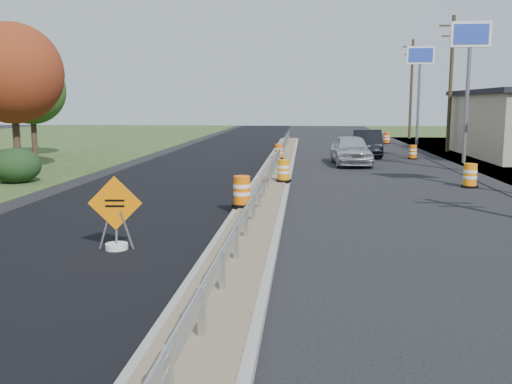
# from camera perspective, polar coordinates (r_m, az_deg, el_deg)

# --- Properties ---
(ground) EXTENTS (140.00, 140.00, 0.00)m
(ground) POSITION_cam_1_polar(r_m,az_deg,el_deg) (17.85, 0.32, -2.18)
(ground) COLOR black
(ground) RESTS_ON ground
(milled_overlay) EXTENTS (7.20, 120.00, 0.01)m
(milled_overlay) POSITION_cam_1_polar(r_m,az_deg,el_deg) (28.28, -6.98, 1.87)
(milled_overlay) COLOR black
(milled_overlay) RESTS_ON ground
(median) EXTENTS (1.60, 55.00, 0.23)m
(median) POSITION_cam_1_polar(r_m,az_deg,el_deg) (25.72, 1.74, 1.47)
(median) COLOR gray
(median) RESTS_ON ground
(guardrail) EXTENTS (0.10, 46.15, 0.72)m
(guardrail) POSITION_cam_1_polar(r_m,az_deg,el_deg) (26.64, 1.87, 3.06)
(guardrail) COLOR silver
(guardrail) RESTS_ON median
(pylon_sign_mid) EXTENTS (2.20, 0.30, 7.90)m
(pylon_sign_mid) POSITION_cam_1_polar(r_m,az_deg,el_deg) (34.82, 20.61, 13.36)
(pylon_sign_mid) COLOR slate
(pylon_sign_mid) RESTS_ON ground
(pylon_sign_north) EXTENTS (2.20, 0.30, 7.90)m
(pylon_sign_north) POSITION_cam_1_polar(r_m,az_deg,el_deg) (48.43, 16.09, 12.16)
(pylon_sign_north) COLOR slate
(pylon_sign_north) RESTS_ON ground
(utility_pole_nmid) EXTENTS (1.90, 0.26, 9.40)m
(utility_pole_nmid) POSITION_cam_1_polar(r_m,az_deg,el_deg) (42.71, 18.90, 10.44)
(utility_pole_nmid) COLOR #473523
(utility_pole_nmid) RESTS_ON ground
(utility_pole_north) EXTENTS (1.90, 0.26, 9.40)m
(utility_pole_north) POSITION_cam_1_polar(r_m,az_deg,el_deg) (57.38, 15.27, 10.08)
(utility_pole_north) COLOR #473523
(utility_pole_north) RESTS_ON ground
(hedge_north) EXTENTS (2.09, 2.09, 1.52)m
(hedge_north) POSITION_cam_1_polar(r_m,az_deg,el_deg) (26.67, -22.85, 2.45)
(hedge_north) COLOR black
(hedge_north) RESTS_ON ground
(tree_near_red) EXTENTS (4.95, 4.95, 7.35)m
(tree_near_red) POSITION_cam_1_polar(r_m,az_deg,el_deg) (31.04, -23.18, 10.84)
(tree_near_red) COLOR #473523
(tree_near_red) RESTS_ON ground
(tree_near_back) EXTENTS (4.29, 4.29, 6.37)m
(tree_near_back) POSITION_cam_1_polar(r_m,az_deg,el_deg) (39.51, -21.54, 9.41)
(tree_near_back) COLOR #473523
(tree_near_back) RESTS_ON ground
(caution_sign) EXTENTS (1.27, 0.53, 1.76)m
(caution_sign) POSITION_cam_1_polar(r_m,az_deg,el_deg) (13.81, -13.82, -3.84)
(caution_sign) COLOR white
(caution_sign) RESTS_ON ground
(barrel_median_near) EXTENTS (0.66, 0.66, 0.96)m
(barrel_median_near) POSITION_cam_1_polar(r_m,az_deg,el_deg) (17.73, -1.43, 0.00)
(barrel_median_near) COLOR black
(barrel_median_near) RESTS_ON median
(barrel_median_mid) EXTENTS (0.62, 0.62, 0.90)m
(barrel_median_mid) POSITION_cam_1_polar(r_m,az_deg,el_deg) (23.44, 2.79, 2.10)
(barrel_median_mid) COLOR black
(barrel_median_mid) RESTS_ON median
(barrel_median_far) EXTENTS (0.58, 0.58, 0.85)m
(barrel_median_far) POSITION_cam_1_polar(r_m,az_deg,el_deg) (33.11, 2.29, 4.04)
(barrel_median_far) COLOR black
(barrel_median_far) RESTS_ON median
(barrel_shoulder_near) EXTENTS (0.67, 0.67, 0.99)m
(barrel_shoulder_near) POSITION_cam_1_polar(r_m,az_deg,el_deg) (24.91, 20.63, 1.51)
(barrel_shoulder_near) COLOR black
(barrel_shoulder_near) RESTS_ON ground
(barrel_shoulder_mid) EXTENTS (0.59, 0.59, 0.87)m
(barrel_shoulder_mid) POSITION_cam_1_polar(r_m,az_deg,el_deg) (36.51, 15.40, 3.84)
(barrel_shoulder_mid) COLOR black
(barrel_shoulder_mid) RESTS_ON ground
(barrel_shoulder_far) EXTENTS (0.66, 0.66, 0.97)m
(barrel_shoulder_far) POSITION_cam_1_polar(r_m,az_deg,el_deg) (49.72, 12.94, 5.25)
(barrel_shoulder_far) COLOR black
(barrel_shoulder_far) RESTS_ON ground
(car_silver) EXTENTS (2.28, 5.04, 1.68)m
(car_silver) POSITION_cam_1_polar(r_m,az_deg,el_deg) (32.34, 9.47, 4.18)
(car_silver) COLOR silver
(car_silver) RESTS_ON ground
(car_dark_mid) EXTENTS (2.15, 5.30, 1.71)m
(car_dark_mid) POSITION_cam_1_polar(r_m,az_deg,el_deg) (37.90, 11.05, 4.83)
(car_dark_mid) COLOR black
(car_dark_mid) RESTS_ON ground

